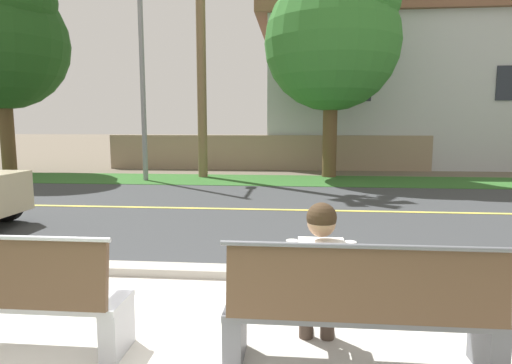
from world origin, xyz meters
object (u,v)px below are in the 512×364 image
(seated_person_white, at_px, (320,274))
(shade_tree_far_left, at_px, (2,33))
(bench_right, at_px, (361,311))
(streetlamp, at_px, (144,49))
(shade_tree_left, at_px, (337,32))

(seated_person_white, height_order, shade_tree_far_left, shade_tree_far_left)
(seated_person_white, bearing_deg, bench_right, -30.63)
(seated_person_white, distance_m, streetlamp, 12.31)
(bench_right, xyz_separation_m, seated_person_white, (-0.29, 0.17, 0.21))
(streetlamp, bearing_deg, shade_tree_left, 11.45)
(seated_person_white, bearing_deg, streetlamp, 115.58)
(shade_tree_left, bearing_deg, streetlamp, -168.55)
(shade_tree_left, bearing_deg, bench_right, -93.95)
(seated_person_white, bearing_deg, shade_tree_far_left, 132.08)
(bench_right, relative_size, seated_person_white, 1.61)
(seated_person_white, bearing_deg, shade_tree_left, 84.60)
(shade_tree_far_left, distance_m, shade_tree_left, 11.87)
(shade_tree_far_left, height_order, shade_tree_left, shade_tree_far_left)
(shade_tree_far_left, bearing_deg, shade_tree_left, -0.02)
(bench_right, xyz_separation_m, streetlamp, (-5.38, 10.81, 3.75))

